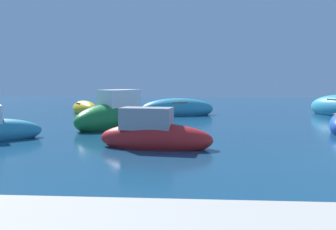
{
  "coord_description": "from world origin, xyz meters",
  "views": [
    {
      "loc": [
        -6.69,
        -6.41,
        1.96
      ],
      "look_at": [
        -7.78,
        9.55,
        0.49
      ],
      "focal_mm": 38.71,
      "sensor_mm": 36.0,
      "label": 1
    }
  ],
  "objects_px": {
    "moored_boat_0": "(154,135)",
    "moored_boat_7": "(114,116)",
    "moored_boat_8": "(85,109)",
    "moored_boat_3": "(177,109)"
  },
  "relations": [
    {
      "from": "moored_boat_0",
      "to": "moored_boat_8",
      "type": "height_order",
      "value": "moored_boat_0"
    },
    {
      "from": "moored_boat_0",
      "to": "moored_boat_7",
      "type": "distance_m",
      "value": 5.12
    },
    {
      "from": "moored_boat_0",
      "to": "moored_boat_7",
      "type": "height_order",
      "value": "moored_boat_7"
    },
    {
      "from": "moored_boat_0",
      "to": "moored_boat_3",
      "type": "height_order",
      "value": "moored_boat_0"
    },
    {
      "from": "moored_boat_7",
      "to": "moored_boat_3",
      "type": "bearing_deg",
      "value": -168.72
    },
    {
      "from": "moored_boat_0",
      "to": "moored_boat_3",
      "type": "xyz_separation_m",
      "value": [
        0.25,
        10.55,
        -0.01
      ]
    },
    {
      "from": "moored_boat_0",
      "to": "moored_boat_8",
      "type": "bearing_deg",
      "value": 123.51
    },
    {
      "from": "moored_boat_3",
      "to": "moored_boat_7",
      "type": "xyz_separation_m",
      "value": [
        -2.45,
        -5.92,
        0.13
      ]
    },
    {
      "from": "moored_boat_0",
      "to": "moored_boat_3",
      "type": "relative_size",
      "value": 0.78
    },
    {
      "from": "moored_boat_3",
      "to": "moored_boat_7",
      "type": "relative_size",
      "value": 1.08
    }
  ]
}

